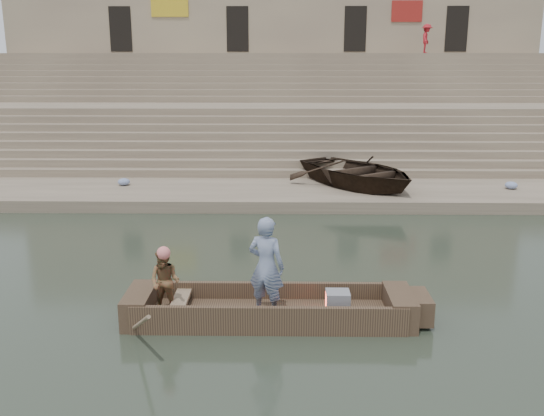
{
  "coord_description": "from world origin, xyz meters",
  "views": [
    {
      "loc": [
        0.63,
        -13.04,
        5.07
      ],
      "look_at": [
        0.41,
        1.32,
        1.4
      ],
      "focal_mm": 39.47,
      "sensor_mm": 36.0,
      "label": 1
    }
  ],
  "objects_px": {
    "rowing_man": "(165,282)",
    "beached_rowboat": "(358,172)",
    "pedestrian": "(427,39)",
    "standing_man": "(266,266)",
    "main_rowboat": "(269,315)",
    "television": "(337,301)"
  },
  "relations": [
    {
      "from": "pedestrian",
      "to": "standing_man",
      "type": "bearing_deg",
      "value": 179.44
    },
    {
      "from": "beached_rowboat",
      "to": "standing_man",
      "type": "bearing_deg",
      "value": -140.7
    },
    {
      "from": "beached_rowboat",
      "to": "pedestrian",
      "type": "height_order",
      "value": "pedestrian"
    },
    {
      "from": "pedestrian",
      "to": "beached_rowboat",
      "type": "bearing_deg",
      "value": 176.98
    },
    {
      "from": "standing_man",
      "to": "rowing_man",
      "type": "relative_size",
      "value": 1.52
    },
    {
      "from": "rowing_man",
      "to": "standing_man",
      "type": "bearing_deg",
      "value": 13.92
    },
    {
      "from": "rowing_man",
      "to": "beached_rowboat",
      "type": "distance_m",
      "value": 11.98
    },
    {
      "from": "standing_man",
      "to": "television",
      "type": "height_order",
      "value": "standing_man"
    },
    {
      "from": "standing_man",
      "to": "television",
      "type": "bearing_deg",
      "value": -150.99
    },
    {
      "from": "main_rowboat",
      "to": "television",
      "type": "xyz_separation_m",
      "value": [
        1.33,
        0.0,
        0.31
      ]
    },
    {
      "from": "main_rowboat",
      "to": "television",
      "type": "distance_m",
      "value": 1.36
    },
    {
      "from": "main_rowboat",
      "to": "pedestrian",
      "type": "distance_m",
      "value": 26.55
    },
    {
      "from": "main_rowboat",
      "to": "rowing_man",
      "type": "relative_size",
      "value": 3.91
    },
    {
      "from": "rowing_man",
      "to": "television",
      "type": "height_order",
      "value": "rowing_man"
    },
    {
      "from": "standing_man",
      "to": "beached_rowboat",
      "type": "bearing_deg",
      "value": -84.23
    },
    {
      "from": "rowing_man",
      "to": "beached_rowboat",
      "type": "xyz_separation_m",
      "value": [
        5.04,
        10.87,
        0.08
      ]
    },
    {
      "from": "television",
      "to": "beached_rowboat",
      "type": "height_order",
      "value": "beached_rowboat"
    },
    {
      "from": "beached_rowboat",
      "to": "television",
      "type": "bearing_deg",
      "value": -133.95
    },
    {
      "from": "main_rowboat",
      "to": "beached_rowboat",
      "type": "xyz_separation_m",
      "value": [
        3.04,
        10.73,
        0.83
      ]
    },
    {
      "from": "standing_man",
      "to": "pedestrian",
      "type": "distance_m",
      "value": 26.52
    },
    {
      "from": "beached_rowboat",
      "to": "rowing_man",
      "type": "bearing_deg",
      "value": -149.75
    },
    {
      "from": "beached_rowboat",
      "to": "pedestrian",
      "type": "distance_m",
      "value": 15.62
    }
  ]
}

